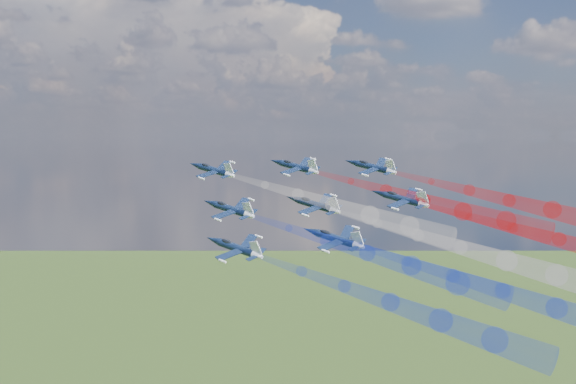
# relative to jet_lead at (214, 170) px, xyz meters

# --- Properties ---
(jet_lead) EXTENTS (17.46, 16.88, 9.39)m
(jet_lead) POSITION_rel_jet_lead_xyz_m (0.00, 0.00, 0.00)
(jet_lead) COLOR black
(trail_lead) EXTENTS (45.31, 32.59, 15.44)m
(trail_lead) POSITION_rel_jet_lead_xyz_m (26.29, -16.92, -6.03)
(trail_lead) COLOR white
(jet_inner_left) EXTENTS (17.46, 16.88, 9.39)m
(jet_inner_left) POSITION_rel_jet_lead_xyz_m (5.68, -16.90, -7.11)
(jet_inner_left) COLOR black
(trail_inner_left) EXTENTS (45.31, 32.59, 15.44)m
(trail_inner_left) POSITION_rel_jet_lead_xyz_m (31.97, -33.82, -13.14)
(trail_inner_left) COLOR blue
(jet_inner_right) EXTENTS (17.46, 16.88, 9.39)m
(jet_inner_right) POSITION_rel_jet_lead_xyz_m (18.59, 2.15, 0.70)
(jet_inner_right) COLOR black
(trail_inner_right) EXTENTS (45.31, 32.59, 15.44)m
(trail_inner_right) POSITION_rel_jet_lead_xyz_m (44.88, -14.77, -5.33)
(trail_inner_right) COLOR red
(jet_outer_left) EXTENTS (17.46, 16.88, 9.39)m
(jet_outer_left) POSITION_rel_jet_lead_xyz_m (8.23, -30.75, -12.83)
(jet_outer_left) COLOR black
(trail_outer_left) EXTENTS (45.31, 32.59, 15.44)m
(trail_outer_left) POSITION_rel_jet_lead_xyz_m (34.51, -47.67, -18.86)
(trail_outer_left) COLOR blue
(jet_center_third) EXTENTS (17.46, 16.88, 9.39)m
(jet_center_third) POSITION_rel_jet_lead_xyz_m (22.80, -14.19, -6.44)
(jet_center_third) COLOR black
(trail_center_third) EXTENTS (45.31, 32.59, 15.44)m
(trail_center_third) POSITION_rel_jet_lead_xyz_m (49.08, -31.12, -12.47)
(trail_center_third) COLOR white
(jet_outer_right) EXTENTS (17.46, 16.88, 9.39)m
(jet_outer_right) POSITION_rel_jet_lead_xyz_m (36.00, 2.44, 0.63)
(jet_outer_right) COLOR black
(trail_outer_right) EXTENTS (45.31, 32.59, 15.44)m
(trail_outer_right) POSITION_rel_jet_lead_xyz_m (62.29, -14.48, -5.40)
(trail_outer_right) COLOR red
(jet_rear_left) EXTENTS (17.46, 16.88, 9.39)m
(jet_rear_left) POSITION_rel_jet_lead_xyz_m (26.56, -28.49, -11.36)
(jet_rear_left) COLOR black
(trail_rear_left) EXTENTS (45.31, 32.59, 15.44)m
(trail_rear_left) POSITION_rel_jet_lead_xyz_m (52.84, -45.42, -17.39)
(trail_rear_left) COLOR blue
(jet_rear_right) EXTENTS (17.46, 16.88, 9.39)m
(jet_rear_right) POSITION_rel_jet_lead_xyz_m (40.77, -13.09, -5.24)
(jet_rear_right) COLOR black
(trail_rear_right) EXTENTS (45.31, 32.59, 15.44)m
(trail_rear_right) POSITION_rel_jet_lead_xyz_m (67.06, -30.01, -11.28)
(trail_rear_right) COLOR red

